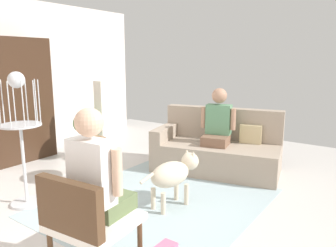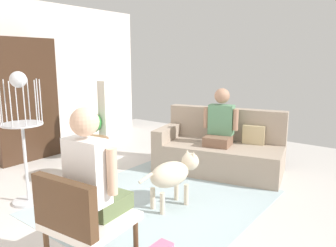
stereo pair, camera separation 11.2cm
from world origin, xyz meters
The scene contains 13 objects.
ground_plane centered at (0.00, 0.00, 0.00)m, with size 7.86×7.86×0.00m, color beige.
back_wall centered at (0.00, 3.34, 1.35)m, with size 6.19×0.12×2.71m, color silver.
area_rug centered at (0.06, -0.02, 0.00)m, with size 2.49×2.20×0.01m, color #9EB2B7.
couch centered at (1.52, -0.03, 0.31)m, with size 1.29×1.99×0.92m.
armchair centered at (-1.32, -0.36, 0.48)m, with size 0.66×0.66×0.83m.
person_on_couch centered at (1.48, -0.06, 0.77)m, with size 0.49×0.51×0.83m.
person_on_armchair centered at (-1.18, -0.35, 0.80)m, with size 0.48×0.52×0.90m.
round_end_table centered at (0.04, 1.20, 0.42)m, with size 0.57×0.57×0.59m.
dog centered at (0.10, -0.22, 0.39)m, with size 0.84×0.39×0.61m.
bird_cage_stand centered at (-0.88, 1.20, 0.89)m, with size 0.46×0.46×1.55m.
potted_plant centered at (0.70, 1.98, 0.51)m, with size 0.41×0.41×0.82m.
column_lamp centered at (0.93, 1.81, 0.65)m, with size 0.20×0.20×1.32m.
armoire_cabinet centered at (0.06, 2.93, 1.01)m, with size 1.06×0.56×2.01m, color #382316.
Camera 2 is at (-2.77, -2.32, 1.69)m, focal length 34.94 mm.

